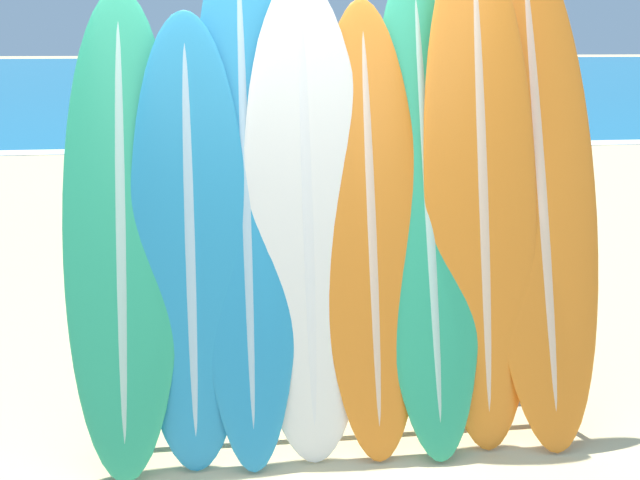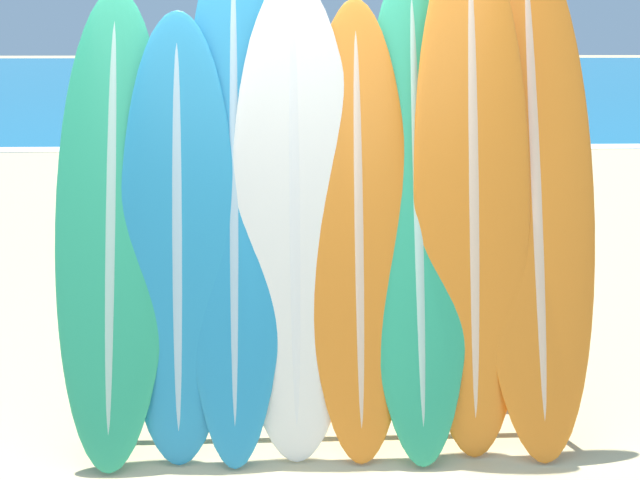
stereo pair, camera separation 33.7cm
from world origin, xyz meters
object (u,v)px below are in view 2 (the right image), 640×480
object	(u,v)px
person_near_water	(408,116)
person_far_left	(162,102)
surfboard_slot_2	(234,189)
surfboard_slot_6	(472,191)
surfboard_slot_3	(295,216)
surfboard_slot_7	(534,187)
person_far_right	(229,157)
surfboard_rack	(326,356)
person_mid_beach	(211,134)
surfboard_slot_5	(417,206)
surfboard_slot_1	(178,236)
surfboard_slot_4	(358,227)
surfboard_slot_0	(112,223)

from	to	relation	value
person_near_water	person_far_left	xyz separation A→B (m)	(-3.79, 1.47, 0.09)
surfboard_slot_2	surfboard_slot_6	bearing A→B (deg)	-2.56
surfboard_slot_3	surfboard_slot_7	distance (m)	1.16
surfboard_slot_7	person_far_right	bearing A→B (deg)	116.24
surfboard_rack	person_mid_beach	xyz separation A→B (m)	(-1.07, 5.16, 0.44)
surfboard_rack	person_near_water	xyz separation A→B (m)	(1.55, 7.54, 0.40)
surfboard_slot_5	surfboard_slot_7	xyz separation A→B (m)	(0.57, 0.03, 0.08)
surfboard_slot_5	person_mid_beach	size ratio (longest dim) A/B	1.44
surfboard_slot_1	surfboard_slot_4	xyz separation A→B (m)	(0.85, 0.01, 0.03)
surfboard_rack	person_far_right	xyz separation A→B (m)	(-0.74, 3.70, 0.40)
surfboard_slot_7	person_near_water	bearing A→B (deg)	85.80
surfboard_slot_5	person_far_left	size ratio (longest dim) A/B	1.37
surfboard_slot_4	person_mid_beach	size ratio (longest dim) A/B	1.33
surfboard_slot_0	person_far_right	world-z (taller)	surfboard_slot_0
surfboard_slot_3	person_far_right	size ratio (longest dim) A/B	1.46
surfboard_slot_1	person_near_water	distance (m)	7.83
surfboard_slot_7	person_mid_beach	xyz separation A→B (m)	(-2.07, 5.01, -0.36)
surfboard_slot_5	person_near_water	distance (m)	7.52
surfboard_slot_4	person_far_left	distance (m)	9.27
surfboard_slot_4	surfboard_slot_0	bearing A→B (deg)	178.74
surfboard_slot_4	surfboard_slot_5	distance (m)	0.30
surfboard_slot_3	surfboard_slot_4	size ratio (longest dim) A/B	1.05
surfboard_slot_0	surfboard_slot_1	distance (m)	0.32
surfboard_slot_0	surfboard_slot_5	size ratio (longest dim) A/B	0.94
surfboard_slot_4	person_near_water	world-z (taller)	surfboard_slot_4
surfboard_slot_3	surfboard_slot_6	distance (m)	0.85
surfboard_slot_2	person_near_water	world-z (taller)	surfboard_slot_2
surfboard_slot_0	person_near_water	world-z (taller)	surfboard_slot_0
surfboard_slot_1	surfboard_slot_7	size ratio (longest dim) A/B	0.84
surfboard_slot_6	surfboard_slot_7	world-z (taller)	surfboard_slot_7
surfboard_slot_1	surfboard_slot_2	xyz separation A→B (m)	(0.26, 0.09, 0.20)
surfboard_slot_0	person_far_right	bearing A→B (deg)	85.88
surfboard_slot_6	surfboard_slot_7	xyz separation A→B (m)	(0.31, 0.06, 0.01)
person_far_left	surfboard_slot_2	bearing A→B (deg)	176.57
surfboard_slot_1	person_far_right	distance (m)	3.66
surfboard_rack	surfboard_slot_6	size ratio (longest dim) A/B	0.95
surfboard_slot_0	surfboard_slot_5	world-z (taller)	surfboard_slot_5
surfboard_rack	surfboard_slot_0	world-z (taller)	surfboard_slot_0
surfboard_slot_3	surfboard_slot_6	xyz separation A→B (m)	(0.84, 0.01, 0.11)
surfboard_slot_6	surfboard_slot_7	distance (m)	0.32
surfboard_slot_0	surfboard_slot_2	world-z (taller)	surfboard_slot_2
person_near_water	person_mid_beach	size ratio (longest dim) A/B	0.95
person_far_left	surfboard_slot_1	bearing A→B (deg)	174.83
surfboard_slot_5	person_far_left	xyz separation A→B (m)	(-2.67, 8.91, -0.24)
person_far_left	surfboard_slot_6	bearing A→B (deg)	-176.76
surfboard_slot_2	surfboard_slot_7	bearing A→B (deg)	0.21
surfboard_slot_0	person_near_water	size ratio (longest dim) A/B	1.44
surfboard_slot_6	person_near_water	bearing A→B (deg)	83.43
surfboard_slot_3	surfboard_slot_2	bearing A→B (deg)	167.61
surfboard_slot_4	surfboard_slot_6	xyz separation A→B (m)	(0.54, 0.03, 0.16)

